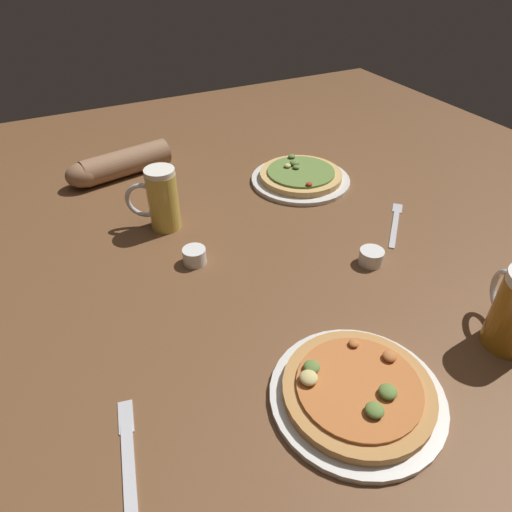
{
  "coord_description": "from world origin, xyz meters",
  "views": [
    {
      "loc": [
        -0.37,
        -0.73,
        0.64
      ],
      "look_at": [
        0.0,
        0.0,
        0.02
      ],
      "focal_mm": 31.94,
      "sensor_mm": 36.0,
      "label": 1
    }
  ],
  "objects": [
    {
      "name": "pizza_plate_far",
      "position": [
        0.29,
        0.29,
        0.02
      ],
      "size": [
        0.29,
        0.29,
        0.05
      ],
      "color": "silver",
      "rests_on": "ground_plane"
    },
    {
      "name": "pizza_plate_near",
      "position": [
        -0.01,
        -0.4,
        0.02
      ],
      "size": [
        0.29,
        0.29,
        0.05
      ],
      "color": "silver",
      "rests_on": "ground_plane"
    },
    {
      "name": "ramekin_sauce",
      "position": [
        0.23,
        -0.12,
        0.02
      ],
      "size": [
        0.06,
        0.06,
        0.03
      ],
      "primitive_type": "cylinder",
      "color": "white",
      "rests_on": "ground_plane"
    },
    {
      "name": "ground_plane",
      "position": [
        0.0,
        0.0,
        -0.01
      ],
      "size": [
        2.4,
        2.4,
        0.03
      ],
      "primitive_type": "cube",
      "color": "brown"
    },
    {
      "name": "diner_arm",
      "position": [
        -0.19,
        0.56,
        0.04
      ],
      "size": [
        0.32,
        0.13,
        0.08
      ],
      "color": "#936B4C",
      "rests_on": "ground_plane"
    },
    {
      "name": "fork_left",
      "position": [
        0.39,
        -0.02,
        0.0
      ],
      "size": [
        0.16,
        0.17,
        0.01
      ],
      "color": "silver",
      "rests_on": "ground_plane"
    },
    {
      "name": "ramekin_butter",
      "position": [
        -0.12,
        0.06,
        0.02
      ],
      "size": [
        0.05,
        0.05,
        0.04
      ],
      "primitive_type": "cylinder",
      "color": "white",
      "rests_on": "ground_plane"
    },
    {
      "name": "knife_right",
      "position": [
        -0.38,
        -0.35,
        0.0
      ],
      "size": [
        0.06,
        0.23,
        0.01
      ],
      "color": "silver",
      "rests_on": "ground_plane"
    },
    {
      "name": "beer_mug_amber",
      "position": [
        -0.14,
        0.24,
        0.08
      ],
      "size": [
        0.12,
        0.09,
        0.16
      ],
      "color": "gold",
      "rests_on": "ground_plane"
    }
  ]
}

